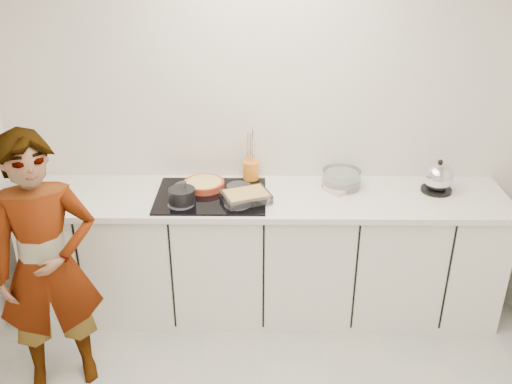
{
  "coord_description": "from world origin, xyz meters",
  "views": [
    {
      "loc": [
        -0.02,
        -2.1,
        2.6
      ],
      "look_at": [
        -0.05,
        1.05,
        1.05
      ],
      "focal_mm": 40.0,
      "sensor_mm": 36.0,
      "label": 1
    }
  ],
  "objects_px": {
    "hob": "(211,196)",
    "utensil_crock": "(251,171)",
    "cook": "(47,267)",
    "saucepan": "(182,196)",
    "kettle": "(438,178)",
    "mixing_bowl": "(341,179)",
    "tart_dish": "(204,184)",
    "baking_dish": "(246,196)"
  },
  "relations": [
    {
      "from": "hob",
      "to": "utensil_crock",
      "type": "distance_m",
      "value": 0.38
    },
    {
      "from": "hob",
      "to": "cook",
      "type": "distance_m",
      "value": 1.12
    },
    {
      "from": "hob",
      "to": "cook",
      "type": "xyz_separation_m",
      "value": [
        -0.87,
        -0.69,
        -0.11
      ]
    },
    {
      "from": "saucepan",
      "to": "kettle",
      "type": "relative_size",
      "value": 0.7
    },
    {
      "from": "utensil_crock",
      "to": "cook",
      "type": "height_order",
      "value": "cook"
    },
    {
      "from": "hob",
      "to": "saucepan",
      "type": "relative_size",
      "value": 3.94
    },
    {
      "from": "saucepan",
      "to": "mixing_bowl",
      "type": "xyz_separation_m",
      "value": [
        1.05,
        0.27,
        -0.01
      ]
    },
    {
      "from": "kettle",
      "to": "hob",
      "type": "bearing_deg",
      "value": -176.25
    },
    {
      "from": "tart_dish",
      "to": "cook",
      "type": "distance_m",
      "value": 1.15
    },
    {
      "from": "mixing_bowl",
      "to": "kettle",
      "type": "xyz_separation_m",
      "value": [
        0.63,
        -0.06,
        0.04
      ]
    },
    {
      "from": "cook",
      "to": "baking_dish",
      "type": "bearing_deg",
      "value": 9.84
    },
    {
      "from": "baking_dish",
      "to": "mixing_bowl",
      "type": "relative_size",
      "value": 1.22
    },
    {
      "from": "mixing_bowl",
      "to": "utensil_crock",
      "type": "relative_size",
      "value": 2.03
    },
    {
      "from": "mixing_bowl",
      "to": "utensil_crock",
      "type": "xyz_separation_m",
      "value": [
        -0.62,
        0.1,
        0.01
      ]
    },
    {
      "from": "tart_dish",
      "to": "mixing_bowl",
      "type": "height_order",
      "value": "mixing_bowl"
    },
    {
      "from": "cook",
      "to": "kettle",
      "type": "bearing_deg",
      "value": -0.69
    },
    {
      "from": "baking_dish",
      "to": "cook",
      "type": "xyz_separation_m",
      "value": [
        -1.11,
        -0.61,
        -0.15
      ]
    },
    {
      "from": "tart_dish",
      "to": "cook",
      "type": "relative_size",
      "value": 0.21
    },
    {
      "from": "baking_dish",
      "to": "utensil_crock",
      "type": "height_order",
      "value": "utensil_crock"
    },
    {
      "from": "saucepan",
      "to": "baking_dish",
      "type": "height_order",
      "value": "saucepan"
    },
    {
      "from": "mixing_bowl",
      "to": "cook",
      "type": "distance_m",
      "value": 1.95
    },
    {
      "from": "tart_dish",
      "to": "baking_dish",
      "type": "xyz_separation_m",
      "value": [
        0.29,
        -0.19,
        0.01
      ]
    },
    {
      "from": "hob",
      "to": "kettle",
      "type": "distance_m",
      "value": 1.52
    },
    {
      "from": "hob",
      "to": "baking_dish",
      "type": "relative_size",
      "value": 2.04
    },
    {
      "from": "hob",
      "to": "mixing_bowl",
      "type": "bearing_deg",
      "value": 10.43
    },
    {
      "from": "mixing_bowl",
      "to": "hob",
      "type": "bearing_deg",
      "value": -169.57
    },
    {
      "from": "mixing_bowl",
      "to": "kettle",
      "type": "bearing_deg",
      "value": -5.64
    },
    {
      "from": "baking_dish",
      "to": "hob",
      "type": "bearing_deg",
      "value": 161.48
    },
    {
      "from": "saucepan",
      "to": "baking_dish",
      "type": "xyz_separation_m",
      "value": [
        0.41,
        0.03,
        -0.02
      ]
    },
    {
      "from": "hob",
      "to": "mixing_bowl",
      "type": "height_order",
      "value": "mixing_bowl"
    },
    {
      "from": "baking_dish",
      "to": "cook",
      "type": "height_order",
      "value": "cook"
    },
    {
      "from": "mixing_bowl",
      "to": "cook",
      "type": "xyz_separation_m",
      "value": [
        -1.75,
        -0.85,
        -0.16
      ]
    },
    {
      "from": "hob",
      "to": "mixing_bowl",
      "type": "relative_size",
      "value": 2.49
    },
    {
      "from": "baking_dish",
      "to": "cook",
      "type": "bearing_deg",
      "value": -151.23
    },
    {
      "from": "saucepan",
      "to": "cook",
      "type": "xyz_separation_m",
      "value": [
        -0.7,
        -0.58,
        -0.17
      ]
    },
    {
      "from": "hob",
      "to": "saucepan",
      "type": "bearing_deg",
      "value": -147.68
    },
    {
      "from": "cook",
      "to": "mixing_bowl",
      "type": "bearing_deg",
      "value": 6.92
    },
    {
      "from": "kettle",
      "to": "utensil_crock",
      "type": "distance_m",
      "value": 1.26
    },
    {
      "from": "saucepan",
      "to": "utensil_crock",
      "type": "xyz_separation_m",
      "value": [
        0.43,
        0.37,
        0.01
      ]
    },
    {
      "from": "tart_dish",
      "to": "baking_dish",
      "type": "relative_size",
      "value": 0.97
    },
    {
      "from": "baking_dish",
      "to": "utensil_crock",
      "type": "bearing_deg",
      "value": 85.75
    },
    {
      "from": "tart_dish",
      "to": "baking_dish",
      "type": "distance_m",
      "value": 0.35
    }
  ]
}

